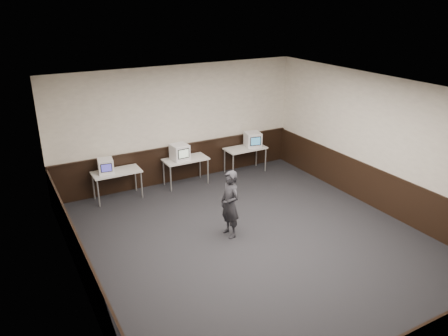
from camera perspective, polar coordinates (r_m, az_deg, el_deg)
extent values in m
plane|color=black|center=(9.31, 4.31, -9.90)|extent=(8.00, 8.00, 0.00)
plane|color=white|center=(8.12, 4.95, 9.76)|extent=(8.00, 8.00, 0.00)
plane|color=beige|center=(11.94, -5.97, 5.64)|extent=(7.00, 0.00, 7.00)
plane|color=beige|center=(6.07, 26.29, -13.32)|extent=(7.00, 0.00, 7.00)
plane|color=beige|center=(7.42, -18.78, -5.65)|extent=(0.00, 8.00, 8.00)
plane|color=beige|center=(10.81, 20.36, 2.68)|extent=(0.00, 8.00, 8.00)
cube|color=black|center=(12.27, -5.74, 0.67)|extent=(6.98, 0.04, 1.00)
cube|color=black|center=(7.96, -17.68, -12.69)|extent=(0.04, 7.98, 1.00)
cube|color=black|center=(11.18, 19.57, -2.67)|extent=(0.04, 7.98, 1.00)
cube|color=black|center=(12.08, -5.79, 2.95)|extent=(6.98, 0.06, 0.04)
cube|color=silver|center=(11.29, -13.88, -0.51)|extent=(1.20, 0.60, 0.04)
cylinder|color=#999999|center=(11.10, -16.08, -3.23)|extent=(0.04, 0.04, 0.71)
cylinder|color=#999999|center=(11.35, -10.71, -2.18)|extent=(0.04, 0.04, 0.71)
cylinder|color=#999999|center=(11.55, -16.67, -2.31)|extent=(0.04, 0.04, 0.71)
cylinder|color=#999999|center=(11.79, -11.49, -1.32)|extent=(0.04, 0.04, 0.71)
cube|color=silver|center=(11.86, -5.05, 1.14)|extent=(1.20, 0.60, 0.04)
cylinder|color=#999999|center=(11.59, -6.97, -1.44)|extent=(0.04, 0.04, 0.71)
cylinder|color=#999999|center=(12.00, -2.11, -0.46)|extent=(0.04, 0.04, 0.71)
cylinder|color=#999999|center=(12.02, -7.87, -0.62)|extent=(0.04, 0.04, 0.71)
cylinder|color=#999999|center=(12.42, -3.15, 0.30)|extent=(0.04, 0.04, 0.71)
cube|color=silver|center=(12.69, 2.81, 2.58)|extent=(1.20, 0.60, 0.04)
cylinder|color=#999999|center=(12.35, 1.20, 0.21)|extent=(0.04, 0.04, 0.71)
cylinder|color=#999999|center=(12.90, 5.44, 1.06)|extent=(0.04, 0.04, 0.71)
cylinder|color=#999999|center=(12.76, 0.09, 0.93)|extent=(0.04, 0.04, 0.71)
cylinder|color=#999999|center=(13.29, 4.24, 1.73)|extent=(0.04, 0.04, 0.71)
cube|color=white|center=(11.19, -15.20, 0.27)|extent=(0.42, 0.43, 0.36)
cube|color=black|center=(11.00, -15.11, 0.01)|extent=(0.27, 0.06, 0.22)
cube|color=#423CB2|center=(10.99, -15.10, 0.00)|extent=(0.23, 0.04, 0.18)
cube|color=white|center=(11.72, -5.81, 2.09)|extent=(0.46, 0.48, 0.43)
cube|color=black|center=(11.52, -5.30, 1.87)|extent=(0.32, 0.04, 0.26)
cube|color=#B2C4AC|center=(11.51, -5.27, 1.86)|extent=(0.28, 0.02, 0.22)
cube|color=white|center=(12.72, 3.78, 3.73)|extent=(0.52, 0.53, 0.43)
cube|color=black|center=(12.51, 4.15, 3.51)|extent=(0.32, 0.08, 0.26)
cube|color=teal|center=(12.50, 4.16, 3.50)|extent=(0.28, 0.06, 0.22)
imported|color=#25252A|center=(9.27, 0.78, -4.74)|extent=(0.40, 0.57, 1.49)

